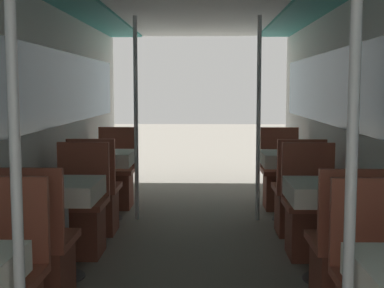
% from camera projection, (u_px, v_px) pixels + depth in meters
% --- Properties ---
extents(wall_left, '(0.05, 8.47, 2.20)m').
position_uv_depth(wall_left, '(18.00, 125.00, 4.14)').
color(wall_left, silver).
rests_on(wall_left, ground_plane).
extents(wall_right, '(0.05, 8.47, 2.20)m').
position_uv_depth(wall_right, '(372.00, 125.00, 4.07)').
color(wall_right, silver).
rests_on(wall_right, ground_plane).
extents(support_pole_left_0, '(0.05, 0.05, 2.20)m').
position_uv_depth(support_pole_left_0, '(16.00, 173.00, 2.11)').
color(support_pole_left_0, silver).
rests_on(support_pole_left_0, ground_plane).
extents(dining_table_left_1, '(0.58, 0.58, 0.74)m').
position_uv_depth(dining_table_left_1, '(61.00, 198.00, 4.00)').
color(dining_table_left_1, '#4C4C51').
rests_on(dining_table_left_1, ground_plane).
extents(chair_left_near_1, '(0.46, 0.46, 0.96)m').
position_uv_depth(chair_left_near_1, '(38.00, 265.00, 3.46)').
color(chair_left_near_1, brown).
rests_on(chair_left_near_1, ground_plane).
extents(chair_left_far_1, '(0.46, 0.46, 0.96)m').
position_uv_depth(chair_left_far_1, '(80.00, 221.00, 4.61)').
color(chair_left_far_1, brown).
rests_on(chair_left_far_1, ground_plane).
extents(dining_table_left_2, '(0.58, 0.58, 0.74)m').
position_uv_depth(dining_table_left_2, '(106.00, 163.00, 5.83)').
color(dining_table_left_2, '#4C4C51').
rests_on(dining_table_left_2, ground_plane).
extents(chair_left_near_2, '(0.46, 0.46, 0.96)m').
position_uv_depth(chair_left_near_2, '(96.00, 204.00, 5.28)').
color(chair_left_near_2, brown).
rests_on(chair_left_near_2, ground_plane).
extents(chair_left_far_2, '(0.46, 0.46, 0.96)m').
position_uv_depth(chair_left_far_2, '(115.00, 183.00, 6.43)').
color(chair_left_far_2, brown).
rests_on(chair_left_far_2, ground_plane).
extents(support_pole_left_2, '(0.05, 0.05, 2.20)m').
position_uv_depth(support_pole_left_2, '(136.00, 119.00, 5.77)').
color(support_pole_left_2, silver).
rests_on(support_pole_left_2, ground_plane).
extents(support_pole_right_0, '(0.05, 0.05, 2.20)m').
position_uv_depth(support_pole_right_0, '(351.00, 175.00, 2.08)').
color(support_pole_right_0, silver).
rests_on(support_pole_right_0, ground_plane).
extents(dining_table_right_1, '(0.58, 0.58, 0.74)m').
position_uv_depth(dining_table_right_1, '(327.00, 199.00, 3.95)').
color(dining_table_right_1, '#4C4C51').
rests_on(dining_table_right_1, ground_plane).
extents(chair_right_near_1, '(0.46, 0.46, 0.96)m').
position_uv_depth(chair_right_near_1, '(347.00, 267.00, 3.41)').
color(chair_right_near_1, brown).
rests_on(chair_right_near_1, ground_plane).
extents(chair_right_far_1, '(0.46, 0.46, 0.96)m').
position_uv_depth(chair_right_far_1, '(311.00, 222.00, 4.56)').
color(chair_right_far_1, brown).
rests_on(chair_right_far_1, ground_plane).
extents(dining_table_right_2, '(0.58, 0.58, 0.74)m').
position_uv_depth(dining_table_right_2, '(289.00, 164.00, 5.78)').
color(dining_table_right_2, '#4C4C51').
rests_on(dining_table_right_2, ground_plane).
extents(chair_right_near_2, '(0.46, 0.46, 0.96)m').
position_uv_depth(chair_right_near_2, '(297.00, 205.00, 5.23)').
color(chair_right_near_2, brown).
rests_on(chair_right_near_2, ground_plane).
extents(chair_right_far_2, '(0.46, 0.46, 0.96)m').
position_uv_depth(chair_right_far_2, '(281.00, 184.00, 6.38)').
color(chair_right_far_2, brown).
rests_on(chair_right_far_2, ground_plane).
extents(support_pole_right_2, '(0.05, 0.05, 2.20)m').
position_uv_depth(support_pole_right_2, '(258.00, 119.00, 5.73)').
color(support_pole_right_2, silver).
rests_on(support_pole_right_2, ground_plane).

